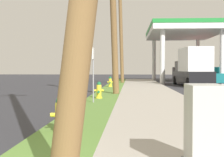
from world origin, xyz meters
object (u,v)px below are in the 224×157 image
Objects in this scene: fire_hydrant_third at (110,82)px; street_sign_post at (93,63)px; car_teal_by_near_pump at (211,76)px; fire_hydrant_second at (99,91)px; truck_white_at_far_bay at (191,68)px; utility_pole_midground at (113,3)px; fire_hydrant_nearest at (60,116)px; truck_red_at_forecourt at (202,73)px; utility_cabinet at (205,130)px; utility_pole_background at (121,29)px; truck_black_on_apron at (193,68)px.

street_sign_post is (0.02, -11.40, 1.19)m from fire_hydrant_third.
street_sign_post is 0.47× the size of car_teal_by_near_pump.
fire_hydrant_second is 29.82m from truck_white_at_far_bay.
utility_pole_midground is 5.29m from street_sign_post.
truck_white_at_far_bay reaches higher than fire_hydrant_nearest.
fire_hydrant_second is 4.96m from utility_pole_midground.
truck_white_at_far_bay is at bearing 94.34° from truck_red_at_forecourt.
utility_pole_midground is at bearing -119.33° from car_teal_by_near_pump.
utility_pole_midground is (0.50, 2.38, 4.32)m from fire_hydrant_second.
utility_pole_midground is (0.57, 10.37, 4.32)m from fire_hydrant_nearest.
fire_hydrant_nearest is 0.11× the size of truck_white_at_far_bay.
truck_red_at_forecourt is (7.04, 34.45, 0.28)m from utility_cabinet.
utility_pole_midground reaches higher than car_teal_by_near_pump.
truck_white_at_far_bay is at bearing 53.83° from utility_pole_background.
truck_red_at_forecourt is (9.47, 31.90, 0.47)m from fire_hydrant_nearest.
fire_hydrant_nearest is 33.28m from truck_red_at_forecourt.
fire_hydrant_second is at bearing -101.93° from utility_pole_midground.
truck_white_at_far_bay is (-0.34, 4.48, 0.57)m from truck_red_at_forecourt.
street_sign_post is 31.58m from truck_white_at_far_bay.
utility_pole_midground reaches higher than truck_red_at_forecourt.
utility_cabinet reaches higher than fire_hydrant_third.
fire_hydrant_nearest is 0.35× the size of street_sign_post.
car_teal_by_near_pump is (8.42, 0.68, -4.41)m from utility_pole_background.
truck_red_at_forecourt is (0.48, 6.55, 0.19)m from car_teal_by_near_pump.
street_sign_post is at bearing -91.54° from fire_hydrant_second.
truck_white_at_far_bay is at bearing 72.29° from fire_hydrant_second.
utility_pole_background is 2.18× the size of car_teal_by_near_pump.
fire_hydrant_second is at bearing -107.71° from truck_white_at_far_bay.
truck_black_on_apron is at bearing 63.97° from fire_hydrant_second.
utility_cabinet is 0.20× the size of truck_red_at_forecourt.
fire_hydrant_nearest is 0.11× the size of truck_black_on_apron.
utility_pole_midground is at bearing -108.22° from truck_white_at_far_bay.
utility_pole_background is 27.65m from utility_cabinet.
fire_hydrant_nearest and fire_hydrant_third have the same top height.
truck_white_at_far_bay is at bearing 64.14° from fire_hydrant_third.
fire_hydrant_nearest is 0.16× the size of car_teal_by_near_pump.
truck_black_on_apron is (-2.39, -3.99, 0.77)m from car_teal_by_near_pump.
utility_pole_midground is 1.67× the size of truck_red_at_forecourt.
truck_white_at_far_bay is (6.70, 38.93, 0.85)m from utility_cabinet.
truck_red_at_forecourt is at bearing 39.08° from utility_pole_background.
car_teal_by_near_pump is 11.06m from truck_white_at_far_bay.
utility_cabinet is 28.66m from car_teal_by_near_pump.
truck_black_on_apron reaches higher than truck_red_at_forecourt.
street_sign_post is at bearing -106.77° from truck_white_at_far_bay.
fire_hydrant_nearest is at bearing -106.53° from truck_red_at_forecourt.
utility_cabinet is at bearing -101.56° from truck_red_at_forecourt.
car_teal_by_near_pump is at bearing 4.64° from utility_pole_background.
car_teal_by_near_pump is at bearing 59.07° from truck_black_on_apron.
fire_hydrant_nearest is 26.90m from car_teal_by_near_pump.
fire_hydrant_second is 0.67× the size of utility_cabinet.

